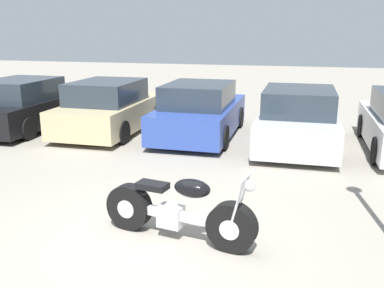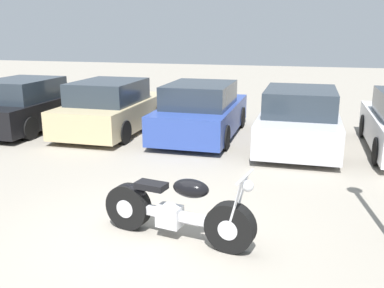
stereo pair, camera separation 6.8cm
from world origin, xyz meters
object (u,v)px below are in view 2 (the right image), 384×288
parked_car_blue (201,112)px  parked_car_champagne (112,108)px  motorcycle (175,210)px  parked_car_black (27,106)px  parked_car_silver (299,120)px

parked_car_blue → parked_car_champagne: bearing=-177.6°
motorcycle → parked_car_blue: bearing=100.3°
motorcycle → parked_car_black: bearing=138.5°
parked_car_black → parked_car_silver: bearing=-0.3°
motorcycle → parked_car_blue: size_ratio=0.54×
motorcycle → parked_car_silver: bearing=74.5°
parked_car_black → parked_car_silver: size_ratio=1.00×
parked_car_black → motorcycle: bearing=-41.5°
motorcycle → parked_car_silver: size_ratio=0.54×
parked_car_champagne → parked_car_silver: bearing=-3.1°
motorcycle → parked_car_blue: (-1.07, 5.89, 0.25)m
parked_car_black → parked_car_champagne: size_ratio=1.00×
parked_car_champagne → parked_car_blue: bearing=2.4°
motorcycle → parked_car_blue: parked_car_blue is taller
parked_car_black → parked_car_blue: bearing=3.9°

